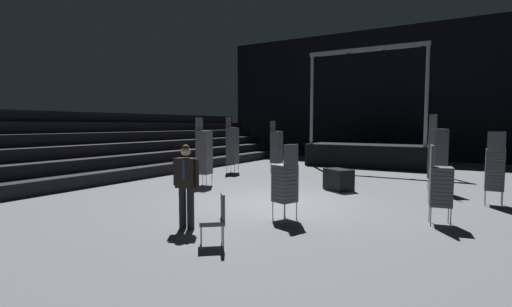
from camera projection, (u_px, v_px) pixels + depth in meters
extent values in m
cube|color=#515459|center=(275.00, 204.00, 10.49)|extent=(22.00, 30.00, 0.10)
cube|color=black|center=(389.00, 94.00, 23.05)|extent=(22.00, 0.30, 8.00)
cube|color=black|center=(132.00, 173.00, 14.82)|extent=(0.75, 24.00, 0.45)
cube|color=black|center=(119.00, 161.00, 15.16)|extent=(0.75, 24.00, 0.45)
cube|color=black|center=(106.00, 149.00, 15.51)|extent=(0.75, 24.00, 0.45)
cube|color=black|center=(94.00, 138.00, 15.85)|extent=(0.75, 24.00, 0.45)
cube|color=black|center=(83.00, 127.00, 16.20)|extent=(0.75, 24.00, 0.45)
cube|color=black|center=(72.00, 117.00, 16.55)|extent=(0.75, 24.00, 0.45)
cube|color=black|center=(370.00, 155.00, 19.54)|extent=(6.00, 3.02, 1.12)
cylinder|color=#9EA0A8|center=(312.00, 100.00, 19.64)|extent=(0.16, 0.16, 4.60)
cylinder|color=#9EA0A8|center=(427.00, 96.00, 16.84)|extent=(0.16, 0.16, 4.60)
cube|color=#9EA0A8|center=(366.00, 50.00, 18.06)|extent=(5.70, 0.20, 0.20)
cylinder|color=black|center=(317.00, 59.00, 19.35)|extent=(0.18, 0.18, 0.22)
cylinder|color=black|center=(349.00, 56.00, 18.50)|extent=(0.18, 0.18, 0.22)
cylinder|color=black|center=(384.00, 53.00, 17.65)|extent=(0.18, 0.18, 0.22)
cylinder|color=black|center=(422.00, 49.00, 16.81)|extent=(0.18, 0.18, 0.22)
cylinder|color=black|center=(191.00, 208.00, 7.75)|extent=(0.15, 0.15, 0.86)
cylinder|color=black|center=(183.00, 208.00, 7.79)|extent=(0.15, 0.15, 0.86)
cube|color=silver|center=(185.00, 173.00, 7.66)|extent=(0.20, 0.14, 0.61)
cube|color=black|center=(186.00, 173.00, 7.71)|extent=(0.45, 0.33, 0.61)
cube|color=navy|center=(184.00, 170.00, 7.60)|extent=(0.06, 0.03, 0.39)
cylinder|color=black|center=(197.00, 173.00, 7.65)|extent=(0.12, 0.12, 0.56)
cylinder|color=black|center=(176.00, 172.00, 7.77)|extent=(0.12, 0.12, 0.56)
sphere|color=#DBAD89|center=(186.00, 151.00, 7.68)|extent=(0.20, 0.20, 0.20)
sphere|color=black|center=(186.00, 149.00, 7.67)|extent=(0.16, 0.16, 0.16)
cylinder|color=#B2B5BA|center=(212.00, 179.00, 13.40)|extent=(0.02, 0.02, 0.40)
cylinder|color=#B2B5BA|center=(206.00, 181.00, 13.06)|extent=(0.02, 0.02, 0.40)
cylinder|color=#B2B5BA|center=(203.00, 179.00, 13.56)|extent=(0.02, 0.02, 0.40)
cylinder|color=#B2B5BA|center=(197.00, 180.00, 13.21)|extent=(0.02, 0.02, 0.40)
cube|color=#4C4C51|center=(204.00, 173.00, 13.29)|extent=(0.48, 0.48, 0.08)
cube|color=#4C4C51|center=(204.00, 170.00, 13.28)|extent=(0.48, 0.48, 0.08)
cube|color=#4C4C51|center=(204.00, 168.00, 13.28)|extent=(0.48, 0.48, 0.08)
cube|color=#4C4C51|center=(204.00, 166.00, 13.27)|extent=(0.48, 0.48, 0.08)
cube|color=#4C4C51|center=(204.00, 163.00, 13.26)|extent=(0.48, 0.48, 0.08)
cube|color=#4C4C51|center=(204.00, 161.00, 13.26)|extent=(0.48, 0.48, 0.08)
cube|color=#4C4C51|center=(204.00, 158.00, 13.25)|extent=(0.48, 0.48, 0.08)
cube|color=#4C4C51|center=(204.00, 156.00, 13.24)|extent=(0.48, 0.48, 0.08)
cube|color=#4C4C51|center=(204.00, 154.00, 13.24)|extent=(0.48, 0.48, 0.08)
cube|color=#4C4C51|center=(204.00, 151.00, 13.23)|extent=(0.48, 0.48, 0.08)
cube|color=#4C4C51|center=(204.00, 149.00, 13.22)|extent=(0.48, 0.48, 0.08)
cube|color=#4C4C51|center=(204.00, 146.00, 13.22)|extent=(0.48, 0.48, 0.08)
cube|color=#4C4C51|center=(204.00, 144.00, 13.21)|extent=(0.48, 0.48, 0.08)
cube|color=#4C4C51|center=(204.00, 142.00, 13.20)|extent=(0.48, 0.48, 0.08)
cube|color=#4C4C51|center=(204.00, 139.00, 13.20)|extent=(0.48, 0.48, 0.08)
cube|color=#4C4C51|center=(204.00, 137.00, 13.19)|extent=(0.48, 0.48, 0.08)
cube|color=#4C4C51|center=(204.00, 134.00, 13.18)|extent=(0.48, 0.48, 0.08)
cube|color=#4C4C51|center=(204.00, 132.00, 13.18)|extent=(0.48, 0.48, 0.08)
cube|color=#4C4C51|center=(199.00, 124.00, 13.24)|extent=(0.09, 0.41, 0.46)
cylinder|color=#B2B5BA|center=(238.00, 168.00, 16.92)|extent=(0.02, 0.02, 0.40)
cylinder|color=#B2B5BA|center=(234.00, 169.00, 16.58)|extent=(0.02, 0.02, 0.40)
cylinder|color=#B2B5BA|center=(231.00, 167.00, 17.08)|extent=(0.02, 0.02, 0.40)
cylinder|color=#B2B5BA|center=(227.00, 168.00, 16.74)|extent=(0.02, 0.02, 0.40)
cube|color=#4C4C51|center=(233.00, 163.00, 16.81)|extent=(0.48, 0.48, 0.08)
cube|color=#4C4C51|center=(233.00, 161.00, 16.81)|extent=(0.48, 0.48, 0.08)
cube|color=#4C4C51|center=(233.00, 159.00, 16.80)|extent=(0.48, 0.48, 0.08)
cube|color=#4C4C51|center=(233.00, 157.00, 16.79)|extent=(0.48, 0.48, 0.08)
cube|color=#4C4C51|center=(233.00, 155.00, 16.79)|extent=(0.48, 0.48, 0.08)
cube|color=#4C4C51|center=(233.00, 153.00, 16.78)|extent=(0.48, 0.48, 0.08)
cube|color=#4C4C51|center=(233.00, 151.00, 16.77)|extent=(0.48, 0.48, 0.08)
cube|color=#4C4C51|center=(233.00, 149.00, 16.77)|extent=(0.48, 0.48, 0.08)
cube|color=#4C4C51|center=(233.00, 147.00, 16.76)|extent=(0.48, 0.48, 0.08)
cube|color=#4C4C51|center=(233.00, 146.00, 16.75)|extent=(0.48, 0.48, 0.08)
cube|color=#4C4C51|center=(232.00, 144.00, 16.75)|extent=(0.48, 0.48, 0.08)
cube|color=#4C4C51|center=(232.00, 142.00, 16.74)|extent=(0.48, 0.48, 0.08)
cube|color=#4C4C51|center=(232.00, 140.00, 16.73)|extent=(0.48, 0.48, 0.08)
cube|color=#4C4C51|center=(232.00, 138.00, 16.73)|extent=(0.48, 0.48, 0.08)
cube|color=#4C4C51|center=(232.00, 136.00, 16.72)|extent=(0.48, 0.48, 0.08)
cube|color=#4C4C51|center=(232.00, 134.00, 16.71)|extent=(0.48, 0.48, 0.08)
cube|color=#4C4C51|center=(232.00, 132.00, 16.71)|extent=(0.48, 0.48, 0.08)
cube|color=#4C4C51|center=(232.00, 130.00, 16.70)|extent=(0.48, 0.48, 0.08)
cube|color=#4C4C51|center=(232.00, 128.00, 16.69)|extent=(0.48, 0.48, 0.08)
cube|color=#4C4C51|center=(229.00, 122.00, 16.75)|extent=(0.09, 0.41, 0.46)
cylinder|color=#B2B5BA|center=(273.00, 210.00, 8.58)|extent=(0.02, 0.02, 0.40)
cylinder|color=#B2B5BA|center=(285.00, 208.00, 8.82)|extent=(0.02, 0.02, 0.40)
cylinder|color=#B2B5BA|center=(284.00, 213.00, 8.28)|extent=(0.02, 0.02, 0.40)
cylinder|color=#B2B5BA|center=(296.00, 211.00, 8.52)|extent=(0.02, 0.02, 0.40)
cube|color=#4C4C51|center=(285.00, 200.00, 8.53)|extent=(0.57, 0.57, 0.08)
cube|color=#4C4C51|center=(285.00, 196.00, 8.52)|extent=(0.57, 0.57, 0.08)
cube|color=#4C4C51|center=(285.00, 193.00, 8.52)|extent=(0.57, 0.57, 0.08)
cube|color=#4C4C51|center=(285.00, 189.00, 8.51)|extent=(0.57, 0.57, 0.08)
cube|color=#4C4C51|center=(285.00, 185.00, 8.50)|extent=(0.57, 0.57, 0.08)
cube|color=#4C4C51|center=(285.00, 181.00, 8.50)|extent=(0.57, 0.57, 0.08)
cube|color=#4C4C51|center=(285.00, 178.00, 8.49)|extent=(0.57, 0.57, 0.08)
cube|color=#4C4C51|center=(285.00, 174.00, 8.48)|extent=(0.57, 0.57, 0.08)
cube|color=#4C4C51|center=(285.00, 170.00, 8.48)|extent=(0.57, 0.57, 0.08)
cube|color=#4C4C51|center=(285.00, 166.00, 8.47)|extent=(0.57, 0.57, 0.08)
cube|color=#4C4C51|center=(291.00, 155.00, 8.30)|extent=(0.19, 0.40, 0.46)
cylinder|color=#B2B5BA|center=(439.00, 184.00, 12.31)|extent=(0.02, 0.02, 0.40)
cylinder|color=#B2B5BA|center=(446.00, 186.00, 11.93)|extent=(0.02, 0.02, 0.40)
cylinder|color=#B2B5BA|center=(428.00, 184.00, 12.29)|extent=(0.02, 0.02, 0.40)
cylinder|color=#B2B5BA|center=(434.00, 186.00, 11.91)|extent=(0.02, 0.02, 0.40)
cube|color=#4C4C51|center=(437.00, 178.00, 12.09)|extent=(0.61, 0.61, 0.08)
cube|color=#4C4C51|center=(437.00, 175.00, 12.08)|extent=(0.61, 0.61, 0.08)
cube|color=#4C4C51|center=(437.00, 172.00, 12.08)|extent=(0.61, 0.61, 0.08)
cube|color=#4C4C51|center=(437.00, 170.00, 12.07)|extent=(0.61, 0.61, 0.08)
cube|color=#4C4C51|center=(437.00, 167.00, 12.06)|extent=(0.61, 0.61, 0.08)
cube|color=#4C4C51|center=(437.00, 165.00, 12.06)|extent=(0.61, 0.61, 0.08)
cube|color=#4C4C51|center=(438.00, 162.00, 12.05)|extent=(0.61, 0.61, 0.08)
cube|color=#4C4C51|center=(438.00, 159.00, 12.04)|extent=(0.61, 0.61, 0.08)
cube|color=#4C4C51|center=(438.00, 157.00, 12.04)|extent=(0.61, 0.61, 0.08)
cube|color=#4C4C51|center=(438.00, 154.00, 12.03)|extent=(0.61, 0.61, 0.08)
cube|color=#4C4C51|center=(438.00, 151.00, 12.02)|extent=(0.61, 0.61, 0.08)
cube|color=#4C4C51|center=(438.00, 149.00, 12.02)|extent=(0.61, 0.61, 0.08)
cube|color=#4C4C51|center=(438.00, 146.00, 12.01)|extent=(0.61, 0.61, 0.08)
cube|color=#4C4C51|center=(438.00, 143.00, 12.00)|extent=(0.61, 0.61, 0.08)
cube|color=#4C4C51|center=(438.00, 141.00, 12.00)|extent=(0.61, 0.61, 0.08)
cube|color=#4C4C51|center=(438.00, 138.00, 11.99)|extent=(0.61, 0.61, 0.08)
cube|color=#4C4C51|center=(439.00, 135.00, 11.99)|extent=(0.61, 0.61, 0.08)
cube|color=#4C4C51|center=(439.00, 133.00, 11.98)|extent=(0.61, 0.61, 0.08)
cube|color=#4C4C51|center=(439.00, 130.00, 11.97)|extent=(0.61, 0.61, 0.08)
cube|color=#4C4C51|center=(433.00, 121.00, 11.94)|extent=(0.27, 0.36, 0.46)
cylinder|color=#B2B5BA|center=(485.00, 196.00, 10.28)|extent=(0.02, 0.02, 0.40)
cylinder|color=#B2B5BA|center=(501.00, 197.00, 10.09)|extent=(0.02, 0.02, 0.40)
cylinder|color=#B2B5BA|center=(485.00, 198.00, 9.96)|extent=(0.02, 0.02, 0.40)
cylinder|color=#B2B5BA|center=(502.00, 200.00, 9.76)|extent=(0.02, 0.02, 0.40)
cube|color=#4C4C51|center=(494.00, 189.00, 10.00)|extent=(0.44, 0.44, 0.08)
cube|color=#4C4C51|center=(494.00, 186.00, 10.00)|extent=(0.44, 0.44, 0.08)
cube|color=#4C4C51|center=(494.00, 183.00, 9.99)|extent=(0.44, 0.44, 0.08)
cube|color=#4C4C51|center=(494.00, 179.00, 9.98)|extent=(0.44, 0.44, 0.08)
cube|color=#4C4C51|center=(494.00, 176.00, 9.98)|extent=(0.44, 0.44, 0.08)
cube|color=#4C4C51|center=(495.00, 173.00, 9.97)|extent=(0.44, 0.44, 0.08)
cube|color=#4C4C51|center=(495.00, 170.00, 9.96)|extent=(0.44, 0.44, 0.08)
cube|color=#4C4C51|center=(495.00, 167.00, 9.96)|extent=(0.44, 0.44, 0.08)
cube|color=#4C4C51|center=(495.00, 163.00, 9.95)|extent=(0.44, 0.44, 0.08)
cube|color=#4C4C51|center=(495.00, 160.00, 9.94)|extent=(0.44, 0.44, 0.08)
cube|color=#4C4C51|center=(495.00, 157.00, 9.94)|extent=(0.44, 0.44, 0.08)
cube|color=#4C4C51|center=(496.00, 154.00, 9.93)|extent=(0.44, 0.44, 0.08)
cube|color=#4C4C51|center=(496.00, 151.00, 9.93)|extent=(0.44, 0.44, 0.08)
cube|color=#4C4C51|center=(497.00, 141.00, 9.74)|extent=(0.41, 0.05, 0.46)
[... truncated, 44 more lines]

